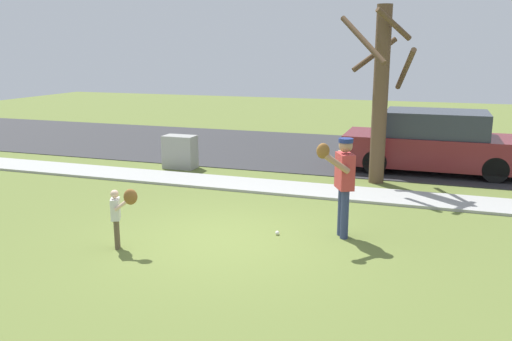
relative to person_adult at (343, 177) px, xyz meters
The scene contains 9 objects.
ground_plane 3.49m from the person_adult, 124.15° to the left, with size 48.00×48.00×0.00m, color olive.
sidewalk_strip 3.56m from the person_adult, 123.21° to the left, with size 36.00×1.20×0.06m, color #A3A39E.
road_surface 8.13m from the person_adult, 103.34° to the left, with size 36.00×6.80×0.02m, color #2D2D30.
person_adult is the anchor object (origin of this frame).
person_child 3.77m from the person_adult, 152.55° to the right, with size 0.55×0.32×1.04m.
baseball 1.53m from the person_adult, 166.58° to the right, with size 0.07×0.07×0.07m, color white.
utility_cabinet 6.67m from the person_adult, 141.65° to the left, with size 0.88×0.52×0.91m, color gray.
street_tree_near 4.38m from the person_adult, 87.98° to the left, with size 1.84×1.88×4.26m.
parked_suv_maroon 6.11m from the person_adult, 76.05° to the left, with size 4.70×1.90×1.63m.
Camera 1 is at (3.29, -8.01, 3.20)m, focal length 36.92 mm.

